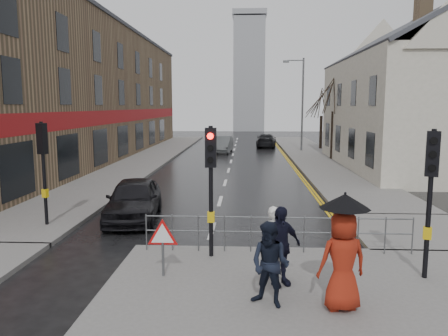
# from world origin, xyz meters

# --- Properties ---
(ground) EXTENTS (120.00, 120.00, 0.00)m
(ground) POSITION_xyz_m (0.00, 0.00, 0.00)
(ground) COLOR black
(ground) RESTS_ON ground
(near_pavement) EXTENTS (10.00, 9.00, 0.14)m
(near_pavement) POSITION_xyz_m (3.00, -3.50, 0.07)
(near_pavement) COLOR #605E5B
(near_pavement) RESTS_ON ground
(left_pavement) EXTENTS (4.00, 44.00, 0.14)m
(left_pavement) POSITION_xyz_m (-6.50, 23.00, 0.07)
(left_pavement) COLOR #605E5B
(left_pavement) RESTS_ON ground
(right_pavement) EXTENTS (4.00, 40.00, 0.14)m
(right_pavement) POSITION_xyz_m (6.50, 25.00, 0.07)
(right_pavement) COLOR #605E5B
(right_pavement) RESTS_ON ground
(pavement_bridge_right) EXTENTS (4.00, 4.20, 0.14)m
(pavement_bridge_right) POSITION_xyz_m (6.50, 3.00, 0.07)
(pavement_bridge_right) COLOR #605E5B
(pavement_bridge_right) RESTS_ON ground
(building_left_terrace) EXTENTS (8.00, 42.00, 10.00)m
(building_left_terrace) POSITION_xyz_m (-12.00, 22.00, 5.00)
(building_left_terrace) COLOR #8C7151
(building_left_terrace) RESTS_ON ground
(building_right_cream) EXTENTS (9.00, 16.40, 10.10)m
(building_right_cream) POSITION_xyz_m (12.00, 18.00, 4.78)
(building_right_cream) COLOR beige
(building_right_cream) RESTS_ON ground
(church_tower) EXTENTS (5.00, 5.00, 18.00)m
(church_tower) POSITION_xyz_m (1.50, 62.00, 9.00)
(church_tower) COLOR #92949A
(church_tower) RESTS_ON ground
(traffic_signal_near_left) EXTENTS (0.28, 0.27, 3.40)m
(traffic_signal_near_left) POSITION_xyz_m (0.20, 0.20, 2.46)
(traffic_signal_near_left) COLOR black
(traffic_signal_near_left) RESTS_ON near_pavement
(traffic_signal_near_right) EXTENTS (0.34, 0.33, 3.40)m
(traffic_signal_near_right) POSITION_xyz_m (5.20, -1.00, 2.46)
(traffic_signal_near_right) COLOR black
(traffic_signal_near_right) RESTS_ON near_pavement
(traffic_signal_far_left) EXTENTS (0.34, 0.33, 3.40)m
(traffic_signal_far_left) POSITION_xyz_m (-5.50, 3.00, 2.46)
(traffic_signal_far_left) COLOR black
(traffic_signal_far_left) RESTS_ON left_pavement
(guard_railing_front) EXTENTS (7.14, 0.04, 1.00)m
(guard_railing_front) POSITION_xyz_m (1.95, 0.60, 0.86)
(guard_railing_front) COLOR #595B5E
(guard_railing_front) RESTS_ON near_pavement
(warning_sign) EXTENTS (0.80, 0.07, 1.35)m
(warning_sign) POSITION_xyz_m (-0.80, -1.21, 1.04)
(warning_sign) COLOR #595B5E
(warning_sign) RESTS_ON near_pavement
(street_lamp) EXTENTS (1.83, 0.25, 8.00)m
(street_lamp) POSITION_xyz_m (5.82, 28.00, 4.71)
(street_lamp) COLOR #595B5E
(street_lamp) RESTS_ON right_pavement
(tree_near) EXTENTS (2.40, 2.40, 6.58)m
(tree_near) POSITION_xyz_m (7.50, 22.00, 5.14)
(tree_near) COLOR black
(tree_near) RESTS_ON right_pavement
(tree_far) EXTENTS (2.40, 2.40, 5.64)m
(tree_far) POSITION_xyz_m (8.00, 30.00, 4.42)
(tree_far) COLOR black
(tree_far) RESTS_ON right_pavement
(pedestrian_a) EXTENTS (0.67, 0.51, 1.64)m
(pedestrian_a) POSITION_xyz_m (1.77, -1.13, 0.96)
(pedestrian_a) COLOR silver
(pedestrian_a) RESTS_ON near_pavement
(pedestrian_b) EXTENTS (1.02, 0.95, 1.68)m
(pedestrian_b) POSITION_xyz_m (1.58, -2.60, 0.98)
(pedestrian_b) COLOR black
(pedestrian_b) RESTS_ON near_pavement
(pedestrian_with_umbrella) EXTENTS (1.05, 0.96, 2.27)m
(pedestrian_with_umbrella) POSITION_xyz_m (2.95, -2.67, 1.32)
(pedestrian_with_umbrella) COLOR maroon
(pedestrian_with_umbrella) RESTS_ON near_pavement
(pedestrian_d) EXTENTS (1.11, 0.85, 1.76)m
(pedestrian_d) POSITION_xyz_m (1.83, -1.58, 1.02)
(pedestrian_d) COLOR black
(pedestrian_d) RESTS_ON near_pavement
(car_parked) EXTENTS (2.19, 4.49, 1.47)m
(car_parked) POSITION_xyz_m (-2.89, 4.29, 0.74)
(car_parked) COLOR black
(car_parked) RESTS_ON ground
(car_mid) EXTENTS (1.85, 4.46, 1.43)m
(car_mid) POSITION_xyz_m (-0.98, 27.12, 0.72)
(car_mid) COLOR #4B4F51
(car_mid) RESTS_ON ground
(car_far) EXTENTS (2.22, 4.69, 1.32)m
(car_far) POSITION_xyz_m (3.09, 32.39, 0.66)
(car_far) COLOR black
(car_far) RESTS_ON ground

